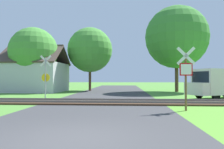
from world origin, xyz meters
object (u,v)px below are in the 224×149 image
house (35,76)px  tree_right (176,37)px  tree_left (34,52)px  crossing_sign_far (46,74)px  tree_center (90,50)px  mail_truck (219,82)px  stop_sign_near (186,74)px

house → tree_right: bearing=4.0°
tree_left → crossing_sign_far: bearing=-60.7°
tree_center → mail_truck: 15.62m
stop_sign_near → crossing_sign_far: (-8.99, 5.83, 0.07)m
tree_left → mail_truck: tree_left is taller
crossing_sign_far → tree_center: 11.11m
house → tree_left: bearing=-78.5°
stop_sign_near → mail_truck: size_ratio=0.59×
house → tree_right: (16.28, 0.79, 4.45)m
stop_sign_near → tree_left: 18.75m
crossing_sign_far → house: size_ratio=0.49×
crossing_sign_far → mail_truck: (13.26, 0.67, -0.60)m
tree_right → crossing_sign_far: bearing=-143.0°
mail_truck → crossing_sign_far: bearing=66.1°
tree_left → tree_right: tree_right is taller
stop_sign_near → tree_center: tree_center is taller
tree_right → stop_sign_near: bearing=-101.5°
stop_sign_near → tree_left: size_ratio=0.42×
stop_sign_near → mail_truck: stop_sign_near is taller
tree_left → tree_right: 16.29m
house → tree_center: tree_center is taller
crossing_sign_far → tree_right: tree_right is taller
house → tree_left: size_ratio=0.94×
mail_truck → tree_center: bearing=22.8°
stop_sign_near → crossing_sign_far: bearing=-31.6°
tree_left → tree_right: bearing=6.2°
tree_center → house: bearing=-159.7°
crossing_sign_far → mail_truck: 13.29m
stop_sign_near → tree_left: (-13.08, 13.14, 2.77)m
crossing_sign_far → tree_right: size_ratio=0.34×
tree_left → tree_right: size_ratio=0.73×
tree_right → tree_left: bearing=-173.8°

